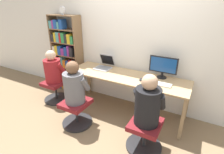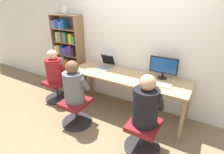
{
  "view_description": "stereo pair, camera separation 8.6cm",
  "coord_description": "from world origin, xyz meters",
  "px_view_note": "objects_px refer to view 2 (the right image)",
  "views": [
    {
      "loc": [
        1.14,
        -2.31,
        1.98
      ],
      "look_at": [
        -0.19,
        0.14,
        0.75
      ],
      "focal_mm": 28.0,
      "sensor_mm": 36.0,
      "label": 1
    },
    {
      "loc": [
        1.22,
        -2.26,
        1.98
      ],
      "look_at": [
        -0.19,
        0.14,
        0.75
      ],
      "focal_mm": 28.0,
      "sensor_mm": 36.0,
      "label": 2
    }
  ],
  "objects_px": {
    "office_chair_right": "(76,111)",
    "desk_clock": "(64,10)",
    "office_chair_side": "(57,89)",
    "laptop": "(105,65)",
    "desktop_monitor": "(163,67)",
    "office_chair_left": "(143,135)",
    "person_at_laptop": "(74,84)",
    "bookshelf": "(67,55)",
    "person_near_shelf": "(54,68)",
    "person_at_monitor": "(146,104)",
    "keyboard": "(157,84)"
  },
  "relations": [
    {
      "from": "desk_clock",
      "to": "office_chair_side",
      "type": "bearing_deg",
      "value": -87.84
    },
    {
      "from": "desktop_monitor",
      "to": "laptop",
      "type": "relative_size",
      "value": 1.28
    },
    {
      "from": "person_at_monitor",
      "to": "person_near_shelf",
      "type": "xyz_separation_m",
      "value": [
        -2.1,
        0.38,
        -0.03
      ]
    },
    {
      "from": "bookshelf",
      "to": "keyboard",
      "type": "bearing_deg",
      "value": -7.16
    },
    {
      "from": "keyboard",
      "to": "desk_clock",
      "type": "distance_m",
      "value": 2.33
    },
    {
      "from": "laptop",
      "to": "person_near_shelf",
      "type": "distance_m",
      "value": 1.04
    },
    {
      "from": "desktop_monitor",
      "to": "keyboard",
      "type": "xyz_separation_m",
      "value": [
        0.0,
        -0.29,
        -0.19
      ]
    },
    {
      "from": "desktop_monitor",
      "to": "person_at_laptop",
      "type": "distance_m",
      "value": 1.51
    },
    {
      "from": "laptop",
      "to": "bookshelf",
      "type": "xyz_separation_m",
      "value": [
        -1.04,
        0.05,
        0.05
      ]
    },
    {
      "from": "desktop_monitor",
      "to": "person_near_shelf",
      "type": "distance_m",
      "value": 2.13
    },
    {
      "from": "laptop",
      "to": "desk_clock",
      "type": "height_order",
      "value": "desk_clock"
    },
    {
      "from": "desktop_monitor",
      "to": "bookshelf",
      "type": "relative_size",
      "value": 0.28
    },
    {
      "from": "laptop",
      "to": "keyboard",
      "type": "xyz_separation_m",
      "value": [
        1.13,
        -0.22,
        -0.04
      ]
    },
    {
      "from": "keyboard",
      "to": "bookshelf",
      "type": "bearing_deg",
      "value": 172.84
    },
    {
      "from": "keyboard",
      "to": "office_chair_right",
      "type": "relative_size",
      "value": 0.84
    },
    {
      "from": "laptop",
      "to": "office_chair_side",
      "type": "distance_m",
      "value": 1.18
    },
    {
      "from": "person_near_shelf",
      "to": "desktop_monitor",
      "type": "bearing_deg",
      "value": 14.39
    },
    {
      "from": "office_chair_left",
      "to": "bookshelf",
      "type": "relative_size",
      "value": 0.3
    },
    {
      "from": "person_at_laptop",
      "to": "office_chair_side",
      "type": "relative_size",
      "value": 1.34
    },
    {
      "from": "keyboard",
      "to": "office_chair_right",
      "type": "distance_m",
      "value": 1.43
    },
    {
      "from": "laptop",
      "to": "office_chair_right",
      "type": "distance_m",
      "value": 1.05
    },
    {
      "from": "office_chair_right",
      "to": "keyboard",
      "type": "bearing_deg",
      "value": 29.7
    },
    {
      "from": "person_at_monitor",
      "to": "desk_clock",
      "type": "bearing_deg",
      "value": 158.29
    },
    {
      "from": "office_chair_left",
      "to": "office_chair_side",
      "type": "bearing_deg",
      "value": 169.65
    },
    {
      "from": "bookshelf",
      "to": "person_near_shelf",
      "type": "xyz_separation_m",
      "value": [
        0.11,
        -0.51,
        -0.13
      ]
    },
    {
      "from": "desktop_monitor",
      "to": "office_chair_right",
      "type": "bearing_deg",
      "value": -140.67
    },
    {
      "from": "office_chair_side",
      "to": "laptop",
      "type": "bearing_deg",
      "value": 26.55
    },
    {
      "from": "person_near_shelf",
      "to": "office_chair_left",
      "type": "bearing_deg",
      "value": -10.48
    },
    {
      "from": "office_chair_right",
      "to": "person_at_laptop",
      "type": "bearing_deg",
      "value": 90.0
    },
    {
      "from": "desk_clock",
      "to": "desktop_monitor",
      "type": "bearing_deg",
      "value": 1.87
    },
    {
      "from": "desktop_monitor",
      "to": "bookshelf",
      "type": "xyz_separation_m",
      "value": [
        -2.17,
        -0.01,
        -0.1
      ]
    },
    {
      "from": "laptop",
      "to": "office_chair_left",
      "type": "height_order",
      "value": "laptop"
    },
    {
      "from": "office_chair_right",
      "to": "desk_clock",
      "type": "relative_size",
      "value": 3.09
    },
    {
      "from": "laptop",
      "to": "desk_clock",
      "type": "distance_m",
      "value": 1.38
    },
    {
      "from": "office_chair_left",
      "to": "person_at_laptop",
      "type": "height_order",
      "value": "person_at_laptop"
    },
    {
      "from": "desktop_monitor",
      "to": "person_at_monitor",
      "type": "height_order",
      "value": "person_at_monitor"
    },
    {
      "from": "keyboard",
      "to": "office_chair_right",
      "type": "bearing_deg",
      "value": -150.3
    },
    {
      "from": "keyboard",
      "to": "desk_clock",
      "type": "xyz_separation_m",
      "value": [
        -2.08,
        0.22,
        1.04
      ]
    },
    {
      "from": "office_chair_right",
      "to": "desk_clock",
      "type": "xyz_separation_m",
      "value": [
        -0.92,
        0.88,
        1.56
      ]
    },
    {
      "from": "laptop",
      "to": "bookshelf",
      "type": "distance_m",
      "value": 1.05
    },
    {
      "from": "laptop",
      "to": "person_at_laptop",
      "type": "xyz_separation_m",
      "value": [
        -0.03,
        -0.88,
        -0.06
      ]
    },
    {
      "from": "office_chair_right",
      "to": "person_near_shelf",
      "type": "distance_m",
      "value": 1.1
    },
    {
      "from": "desktop_monitor",
      "to": "office_chair_right",
      "type": "distance_m",
      "value": 1.66
    },
    {
      "from": "desktop_monitor",
      "to": "laptop",
      "type": "height_order",
      "value": "desktop_monitor"
    },
    {
      "from": "office_chair_left",
      "to": "office_chair_right",
      "type": "height_order",
      "value": "same"
    },
    {
      "from": "desk_clock",
      "to": "office_chair_side",
      "type": "xyz_separation_m",
      "value": [
        0.02,
        -0.46,
        -1.56
      ]
    },
    {
      "from": "laptop",
      "to": "person_at_laptop",
      "type": "distance_m",
      "value": 0.88
    },
    {
      "from": "office_chair_side",
      "to": "bookshelf",
      "type": "bearing_deg",
      "value": 102.03
    },
    {
      "from": "office_chair_right",
      "to": "bookshelf",
      "type": "bearing_deg",
      "value": 137.2
    },
    {
      "from": "office_chair_right",
      "to": "laptop",
      "type": "bearing_deg",
      "value": 87.77
    }
  ]
}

